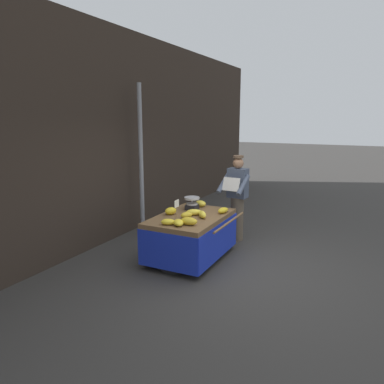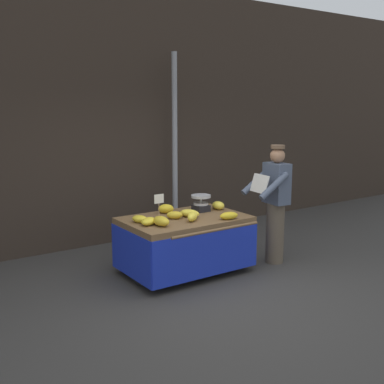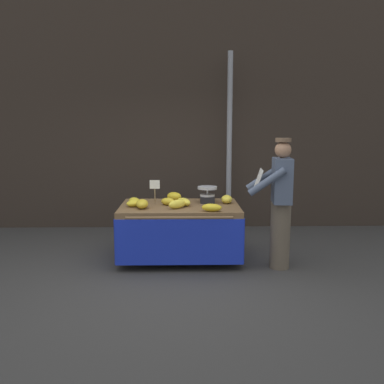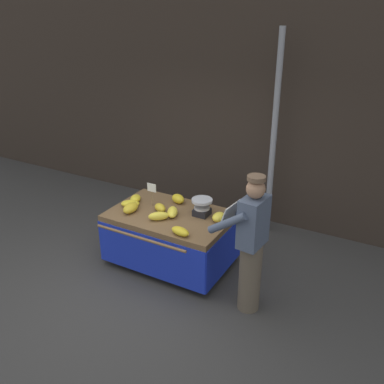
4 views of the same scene
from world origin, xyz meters
name	(u,v)px [view 2 (image 2 of 4)]	position (x,y,z in m)	size (l,w,h in m)	color
ground_plane	(219,295)	(0.00, 0.00, 0.00)	(60.00, 60.00, 0.00)	#383533
back_wall	(110,116)	(0.00, 2.93, 2.09)	(16.00, 0.24, 4.18)	#332821
street_pole	(175,147)	(0.96, 2.49, 1.56)	(0.09, 0.09, 3.12)	gray
banana_cart	(185,232)	(0.10, 0.91, 0.57)	(1.66, 1.27, 0.78)	brown
weighing_scale	(201,203)	(0.50, 1.08, 0.90)	(0.28, 0.28, 0.23)	black
price_sign	(159,201)	(-0.24, 0.99, 1.03)	(0.14, 0.01, 0.34)	#997A51
banana_bunch_0	(218,205)	(0.77, 1.03, 0.84)	(0.16, 0.21, 0.12)	yellow
banana_bunch_1	(175,215)	(-0.06, 0.90, 0.83)	(0.13, 0.21, 0.10)	gold
banana_bunch_2	(166,209)	(0.02, 1.25, 0.84)	(0.15, 0.22, 0.13)	gold
banana_bunch_3	(192,217)	(0.07, 0.67, 0.84)	(0.11, 0.27, 0.12)	yellow
banana_bunch_4	(161,221)	(-0.39, 0.69, 0.84)	(0.16, 0.28, 0.12)	gold
banana_bunch_5	(149,221)	(-0.50, 0.82, 0.83)	(0.16, 0.26, 0.10)	yellow
banana_bunch_6	(140,219)	(-0.53, 0.99, 0.83)	(0.14, 0.22, 0.10)	yellow
banana_bunch_7	(229,216)	(0.52, 0.48, 0.83)	(0.13, 0.26, 0.10)	gold
banana_bunch_8	(190,213)	(0.16, 0.87, 0.83)	(0.14, 0.28, 0.11)	yellow
vendor_person	(275,204)	(1.41, 0.54, 0.87)	(0.61, 0.55, 1.71)	brown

